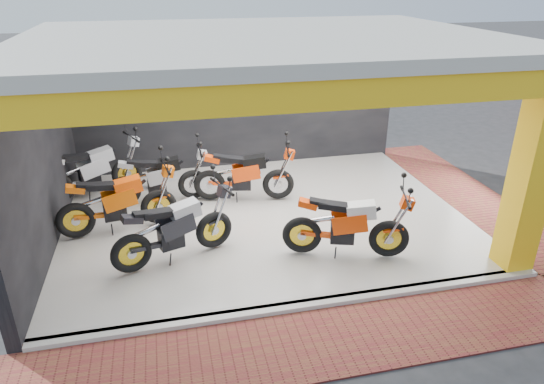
% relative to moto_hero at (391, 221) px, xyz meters
% --- Properties ---
extents(ground, '(80.00, 80.00, 0.00)m').
position_rel_moto_hero_xyz_m(ground, '(-1.75, 0.09, -0.81)').
color(ground, '#2D2D30').
rests_on(ground, ground).
extents(showroom_floor, '(8.00, 6.00, 0.10)m').
position_rel_moto_hero_xyz_m(showroom_floor, '(-1.75, 2.09, -0.76)').
color(showroom_floor, silver).
rests_on(showroom_floor, ground).
extents(showroom_ceiling, '(8.40, 6.40, 0.20)m').
position_rel_moto_hero_xyz_m(showroom_ceiling, '(-1.75, 2.09, 2.79)').
color(showroom_ceiling, beige).
rests_on(showroom_ceiling, corner_column).
extents(back_wall, '(8.20, 0.20, 3.50)m').
position_rel_moto_hero_xyz_m(back_wall, '(-1.75, 5.19, 0.94)').
color(back_wall, black).
rests_on(back_wall, ground).
extents(left_wall, '(0.20, 6.20, 3.50)m').
position_rel_moto_hero_xyz_m(left_wall, '(-5.85, 2.09, 0.94)').
color(left_wall, black).
rests_on(left_wall, ground).
extents(corner_column, '(0.50, 0.50, 3.50)m').
position_rel_moto_hero_xyz_m(corner_column, '(2.00, -0.66, 0.94)').
color(corner_column, yellow).
rests_on(corner_column, ground).
extents(header_beam_front, '(8.40, 0.30, 0.40)m').
position_rel_moto_hero_xyz_m(header_beam_front, '(-1.75, -0.91, 2.49)').
color(header_beam_front, yellow).
rests_on(header_beam_front, corner_column).
extents(header_beam_right, '(0.30, 6.40, 0.40)m').
position_rel_moto_hero_xyz_m(header_beam_right, '(2.25, 2.09, 2.49)').
color(header_beam_right, yellow).
rests_on(header_beam_right, corner_column).
extents(floor_kerb, '(8.00, 0.20, 0.10)m').
position_rel_moto_hero_xyz_m(floor_kerb, '(-1.75, -0.93, -0.76)').
color(floor_kerb, silver).
rests_on(floor_kerb, ground).
extents(paver_front, '(9.00, 1.40, 0.03)m').
position_rel_moto_hero_xyz_m(paver_front, '(-1.75, -1.71, -0.80)').
color(paver_front, maroon).
rests_on(paver_front, ground).
extents(paver_right, '(1.40, 7.00, 0.03)m').
position_rel_moto_hero_xyz_m(paver_right, '(3.05, 2.09, -0.80)').
color(paver_right, maroon).
rests_on(paver_right, ground).
extents(moto_hero, '(2.48, 1.53, 1.42)m').
position_rel_moto_hero_xyz_m(moto_hero, '(0.00, 0.00, 0.00)').
color(moto_hero, '#F0410A').
rests_on(moto_hero, showroom_floor).
extents(moto_row_a, '(2.47, 1.58, 1.42)m').
position_rel_moto_hero_xyz_m(moto_row_a, '(-2.92, 1.00, -0.00)').
color(moto_row_a, black).
rests_on(moto_row_a, showroom_floor).
extents(moto_row_b, '(2.42, 1.28, 1.41)m').
position_rel_moto_hero_xyz_m(moto_row_b, '(-1.31, 2.75, -0.01)').
color(moto_row_b, '#FB420A').
rests_on(moto_row_b, showroom_floor).
extents(moto_row_c, '(2.49, 1.26, 1.45)m').
position_rel_moto_hero_xyz_m(moto_row_c, '(-3.87, 2.17, 0.02)').
color(moto_row_c, '#E55B09').
rests_on(moto_row_c, showroom_floor).
extents(moto_row_d, '(2.24, 0.87, 1.36)m').
position_rel_moto_hero_xyz_m(moto_row_d, '(-3.12, 3.19, -0.03)').
color(moto_row_d, '#9FA1A7').
rests_on(moto_row_d, showroom_floor).
extents(moto_row_e, '(2.56, 1.78, 1.47)m').
position_rel_moto_hero_xyz_m(moto_row_e, '(-4.55, 4.11, 0.02)').
color(moto_row_e, '#B0B3B8').
rests_on(moto_row_e, showroom_floor).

